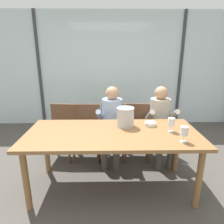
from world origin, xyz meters
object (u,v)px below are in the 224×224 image
object	(u,v)px
dining_table	(113,138)
chair_right_of_center	(137,126)
person_pale_blue_shirt	(112,119)
ice_bucket_primary	(125,117)
chair_near_curtain	(62,127)
wine_glass_near_bucket	(171,122)
person_beige_jumper	(161,119)
wine_glass_by_left_taster	(184,132)
chair_center	(113,126)
tasting_bowl	(150,124)
chair_left_of_center	(87,127)
chair_near_window_right	(157,126)

from	to	relation	value
dining_table	chair_right_of_center	distance (m)	1.00
person_pale_blue_shirt	ice_bucket_primary	world-z (taller)	person_pale_blue_shirt
chair_near_curtain	wine_glass_near_bucket	bearing A→B (deg)	-23.24
chair_right_of_center	person_pale_blue_shirt	size ratio (longest dim) A/B	0.73
person_beige_jumper	wine_glass_by_left_taster	bearing A→B (deg)	-93.29
chair_center	tasting_bowl	xyz separation A→B (m)	(0.47, -0.67, 0.29)
chair_left_of_center	person_beige_jumper	distance (m)	1.21
person_beige_jumper	tasting_bowl	xyz separation A→B (m)	(-0.28, -0.53, 0.12)
person_beige_jumper	wine_glass_near_bucket	xyz separation A→B (m)	(-0.07, -0.74, 0.21)
wine_glass_by_left_taster	chair_right_of_center	bearing A→B (deg)	105.45
person_beige_jumper	tasting_bowl	world-z (taller)	person_beige_jumper
chair_left_of_center	person_beige_jumper	xyz separation A→B (m)	(1.19, -0.12, 0.17)
chair_right_of_center	person_beige_jumper	size ratio (longest dim) A/B	0.73
person_pale_blue_shirt	chair_near_curtain	bearing A→B (deg)	175.11
chair_near_curtain	ice_bucket_primary	bearing A→B (deg)	-27.81
ice_bucket_primary	wine_glass_near_bucket	bearing A→B (deg)	-20.13
person_pale_blue_shirt	chair_center	bearing A→B (deg)	83.30
chair_center	tasting_bowl	world-z (taller)	chair_center
chair_near_window_right	wine_glass_by_left_taster	size ratio (longest dim) A/B	5.05
wine_glass_by_left_taster	chair_left_of_center	bearing A→B (deg)	135.35
person_pale_blue_shirt	wine_glass_by_left_taster	size ratio (longest dim) A/B	6.89
ice_bucket_primary	tasting_bowl	bearing A→B (deg)	0.84
person_pale_blue_shirt	wine_glass_near_bucket	bearing A→B (deg)	-41.40
person_beige_jumper	chair_center	bearing A→B (deg)	167.44
wine_glass_by_left_taster	tasting_bowl	bearing A→B (deg)	117.61
chair_left_of_center	person_pale_blue_shirt	world-z (taller)	person_pale_blue_shirt
chair_center	ice_bucket_primary	bearing A→B (deg)	-70.39
chair_center	wine_glass_by_left_taster	bearing A→B (deg)	-49.90
chair_near_curtain	person_beige_jumper	distance (m)	1.63
wine_glass_near_bucket	wine_glass_by_left_taster	bearing A→B (deg)	-80.29
dining_table	person_beige_jumper	world-z (taller)	person_beige_jumper
wine_glass_by_left_taster	wine_glass_near_bucket	world-z (taller)	same
ice_bucket_primary	chair_near_window_right	bearing A→B (deg)	48.85
chair_left_of_center	chair_near_window_right	bearing A→B (deg)	2.03
dining_table	chair_center	bearing A→B (deg)	87.88
chair_near_curtain	chair_center	world-z (taller)	same
chair_near_window_right	ice_bucket_primary	world-z (taller)	ice_bucket_primary
chair_near_curtain	chair_left_of_center	size ratio (longest dim) A/B	1.00
chair_left_of_center	wine_glass_near_bucket	size ratio (longest dim) A/B	5.05
chair_near_curtain	chair_center	xyz separation A→B (m)	(0.86, -0.00, 0.00)
dining_table	person_pale_blue_shirt	xyz separation A→B (m)	(0.00, 0.75, -0.01)
tasting_bowl	chair_right_of_center	bearing A→B (deg)	95.45
chair_center	person_beige_jumper	size ratio (longest dim) A/B	0.73
person_pale_blue_shirt	wine_glass_near_bucket	size ratio (longest dim) A/B	6.89
dining_table	tasting_bowl	size ratio (longest dim) A/B	13.85
chair_near_curtain	wine_glass_by_left_taster	size ratio (longest dim) A/B	5.05
chair_right_of_center	person_pale_blue_shirt	xyz separation A→B (m)	(-0.43, -0.14, 0.17)
chair_right_of_center	tasting_bowl	distance (m)	0.73
chair_near_window_right	wine_glass_by_left_taster	distance (m)	1.24
chair_right_of_center	ice_bucket_primary	bearing A→B (deg)	-106.27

